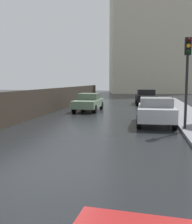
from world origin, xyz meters
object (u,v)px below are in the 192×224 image
car_silver_near_kerb (156,111)px  traffic_light (187,66)px  car_black_mid_road (146,97)px  car_green_behind_camera (89,102)px

car_silver_near_kerb → traffic_light: traffic_light is taller
car_black_mid_road → traffic_light: 14.78m
car_silver_near_kerb → car_black_mid_road: 12.80m
car_silver_near_kerb → car_green_behind_camera: (-4.80, 5.86, -0.05)m
car_green_behind_camera → car_silver_near_kerb: bearing=130.2°
car_black_mid_road → car_green_behind_camera: car_black_mid_road is taller
car_silver_near_kerb → traffic_light: (1.24, -1.73, 2.20)m
car_green_behind_camera → traffic_light: 9.95m
car_black_mid_road → car_silver_near_kerb: bearing=-91.8°
car_silver_near_kerb → car_green_behind_camera: bearing=129.0°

